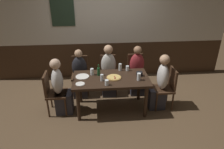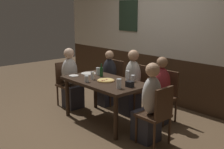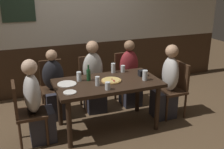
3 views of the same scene
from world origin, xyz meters
name	(u,v)px [view 1 (image 1 of 3)]	position (x,y,z in m)	size (l,w,h in m)	color
ground_plane	(111,109)	(0.00, 0.00, 0.00)	(12.00, 12.00, 0.00)	brown
wall_back	(105,29)	(-0.01, 1.65, 1.30)	(6.40, 0.13, 2.60)	#3D2819
dining_table	(111,82)	(0.00, 0.00, 0.65)	(1.51, 0.81, 0.74)	black
chair_head_east	(167,86)	(1.17, 0.00, 0.50)	(0.40, 0.40, 0.88)	#422B1C
chair_right_far	(136,70)	(0.66, 0.82, 0.50)	(0.40, 0.40, 0.88)	#422B1C
chair_head_west	(53,91)	(-1.17, 0.00, 0.50)	(0.40, 0.40, 0.88)	#422B1C
chair_left_far	(80,72)	(-0.66, 0.82, 0.50)	(0.40, 0.40, 0.88)	#422B1C
chair_mid_far	(108,71)	(0.00, 0.82, 0.50)	(0.40, 0.40, 0.88)	#422B1C
person_head_east	(160,86)	(1.01, 0.00, 0.51)	(0.37, 0.34, 1.19)	#2D2D38
person_right_far	(137,74)	(0.66, 0.66, 0.48)	(0.34, 0.37, 1.15)	#2D2D38
person_head_west	(61,91)	(-1.01, 0.00, 0.50)	(0.37, 0.34, 1.18)	#2D2D38
person_left_far	(80,77)	(-0.66, 0.66, 0.46)	(0.34, 0.37, 1.10)	#2D2D38
person_mid_far	(109,74)	(0.00, 0.66, 0.51)	(0.34, 0.37, 1.19)	#2D2D38
pizza	(114,77)	(0.06, -0.01, 0.75)	(0.29, 0.29, 0.03)	tan
highball_clear	(139,77)	(0.53, -0.15, 0.81)	(0.07, 0.07, 0.15)	silver
pint_glass_stout	(107,83)	(-0.10, -0.29, 0.79)	(0.07, 0.07, 0.11)	silver
pint_glass_amber	(127,69)	(0.38, 0.31, 0.79)	(0.07, 0.07, 0.11)	silver
beer_glass_half	(120,68)	(0.22, 0.34, 0.80)	(0.06, 0.06, 0.15)	silver
tumbler_short	(92,72)	(-0.37, 0.17, 0.80)	(0.07, 0.07, 0.14)	silver
beer_glass_tall	(102,78)	(-0.18, -0.10, 0.80)	(0.06, 0.06, 0.13)	silver
beer_bottle_green	(99,71)	(-0.24, 0.14, 0.83)	(0.06, 0.06, 0.23)	#194723
plate_white_large	(82,77)	(-0.57, 0.10, 0.75)	(0.27, 0.27, 0.01)	white
plate_white_small	(80,84)	(-0.60, -0.21, 0.75)	(0.17, 0.17, 0.01)	white
condiment_caddy	(139,74)	(0.58, 0.04, 0.79)	(0.11, 0.09, 0.09)	black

